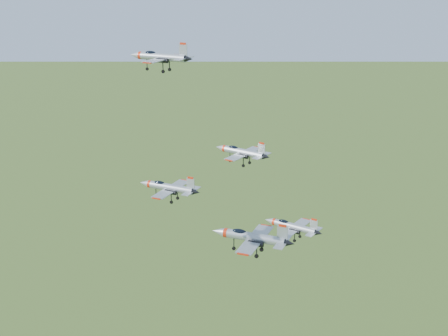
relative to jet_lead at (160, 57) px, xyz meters
The scene contains 5 objects.
jet_lead is the anchor object (origin of this frame).
jet_left_high 29.35m from the jet_lead, 22.44° to the right, with size 10.80×8.91×2.89m.
jet_right_high 36.45m from the jet_lead, 50.95° to the right, with size 10.48×8.72×2.80m.
jet_left_low 41.69m from the jet_lead, ahead, with size 11.37×9.36×3.05m.
jet_right_low 43.11m from the jet_lead, 30.29° to the right, with size 13.69×11.49×3.67m.
Camera 1 is at (52.91, -87.32, 156.38)m, focal length 50.00 mm.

